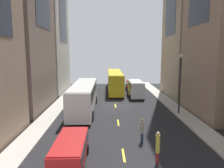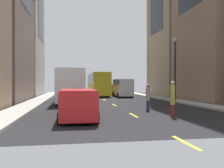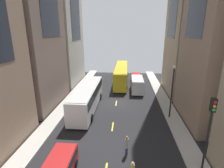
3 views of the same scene
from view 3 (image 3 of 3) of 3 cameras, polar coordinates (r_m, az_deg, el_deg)
ground_plane at (r=27.72m, az=1.37°, el=-6.18°), size 41.06×41.06×0.00m
sidewalk_west at (r=29.09m, az=-13.75°, el=-5.38°), size 1.92×44.00×0.15m
sidewalk_east at (r=28.32m, az=16.95°, el=-6.27°), size 1.92×44.00×0.15m
lane_stripe_2 at (r=21.47m, az=0.21°, el=-13.50°), size 0.16×2.00×0.01m
lane_stripe_3 at (r=27.72m, az=1.37°, el=-6.16°), size 0.16×2.00×0.01m
lane_stripe_4 at (r=34.25m, az=2.08°, el=-1.57°), size 0.16×2.00×0.01m
lane_stripe_5 at (r=40.95m, az=2.56°, el=1.54°), size 0.16×2.00×0.01m
lane_stripe_6 at (r=47.73m, az=2.91°, el=3.77°), size 0.16×2.00×0.01m
city_bus_white at (r=25.31m, az=-7.92°, el=-3.75°), size 2.80×12.02×3.35m
streetcar_yellow at (r=37.93m, az=2.99°, el=3.59°), size 2.70×14.58×3.59m
delivery_van_white at (r=32.63m, az=8.12°, el=0.09°), size 2.25×5.44×2.58m
car_red_0 at (r=38.89m, az=7.81°, el=2.11°), size 2.07×4.04×1.74m
pedestrian_crossing_mid at (r=16.83m, az=4.74°, el=-18.92°), size 0.31×0.31×1.93m
traffic_light_near_corner at (r=13.65m, az=28.80°, el=-12.28°), size 0.32×0.44×6.64m
streetlamp_near at (r=22.86m, az=18.85°, el=-0.68°), size 0.44×0.44×6.78m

